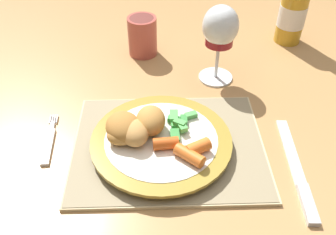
% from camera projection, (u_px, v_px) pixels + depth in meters
% --- Properties ---
extents(dining_table, '(1.57, 0.88, 0.74)m').
position_uv_depth(dining_table, '(170.00, 109.00, 0.83)').
color(dining_table, '#AD7F4C').
rests_on(dining_table, ground).
extents(placemat, '(0.32, 0.25, 0.01)m').
position_uv_depth(placemat, '(169.00, 146.00, 0.63)').
color(placemat, '#CCB789').
rests_on(placemat, dining_table).
extents(dinner_plate, '(0.23, 0.23, 0.02)m').
position_uv_depth(dinner_plate, '(161.00, 142.00, 0.61)').
color(dinner_plate, white).
rests_on(dinner_plate, placemat).
extents(breaded_croquettes, '(0.11, 0.09, 0.04)m').
position_uv_depth(breaded_croquettes, '(134.00, 127.00, 0.60)').
color(breaded_croquettes, '#A87033').
rests_on(breaded_croquettes, dinner_plate).
extents(green_beans_pile, '(0.05, 0.07, 0.02)m').
position_uv_depth(green_beans_pile, '(178.00, 123.00, 0.63)').
color(green_beans_pile, green).
rests_on(green_beans_pile, dinner_plate).
extents(glazed_carrots, '(0.09, 0.06, 0.02)m').
position_uv_depth(glazed_carrots, '(185.00, 149.00, 0.58)').
color(glazed_carrots, orange).
rests_on(glazed_carrots, dinner_plate).
extents(fork, '(0.02, 0.12, 0.01)m').
position_uv_depth(fork, '(49.00, 142.00, 0.63)').
color(fork, silver).
rests_on(fork, dining_table).
extents(table_knife, '(0.03, 0.22, 0.01)m').
position_uv_depth(table_knife, '(298.00, 175.00, 0.58)').
color(table_knife, silver).
rests_on(table_knife, dining_table).
extents(wine_glass, '(0.07, 0.07, 0.16)m').
position_uv_depth(wine_glass, '(220.00, 31.00, 0.71)').
color(wine_glass, silver).
rests_on(wine_glass, dining_table).
extents(bottle, '(0.06, 0.06, 0.24)m').
position_uv_depth(bottle, '(294.00, 6.00, 0.85)').
color(bottle, gold).
rests_on(bottle, dining_table).
extents(drinking_cup, '(0.06, 0.06, 0.09)m').
position_uv_depth(drinking_cup, '(142.00, 35.00, 0.83)').
color(drinking_cup, '#B24C42').
rests_on(drinking_cup, dining_table).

